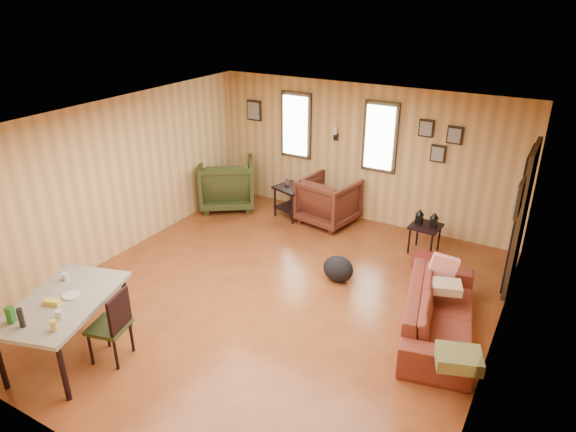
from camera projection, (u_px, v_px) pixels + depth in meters
The scene contains 11 objects.
room at pixel (295, 211), 6.61m from camera, with size 5.54×6.04×2.44m.
sofa at pixel (441, 305), 6.10m from camera, with size 1.99×0.58×0.78m, color maroon.
recliner_brown at pixel (329, 199), 8.97m from camera, with size 0.88×0.83×0.91m, color #4C2117.
recliner_green at pixel (227, 181), 9.61m from camera, with size 0.99×0.92×1.01m, color #2D3618.
end_table at pixel (292, 196), 9.22m from camera, with size 0.69×0.66×0.71m.
side_table at pixel (426, 224), 7.95m from camera, with size 0.48×0.48×0.71m.
cooler at pixel (426, 262), 7.57m from camera, with size 0.43×0.38×0.25m.
backpack at pixel (338, 269), 7.27m from camera, with size 0.51×0.43×0.38m.
sofa_pillows at pixel (451, 313), 5.75m from camera, with size 1.03×1.90×0.39m.
dining_table at pixel (62, 306), 5.59m from camera, with size 1.25×1.64×0.95m.
dining_chair at pixel (113, 323), 5.62m from camera, with size 0.48×0.48×0.87m.
Camera 1 is at (3.10, -5.02, 3.87)m, focal length 32.00 mm.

